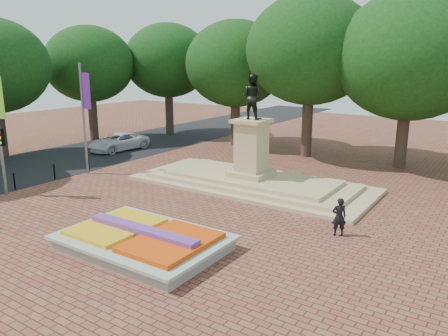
{
  "coord_description": "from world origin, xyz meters",
  "views": [
    {
      "loc": [
        12.38,
        -13.33,
        7.19
      ],
      "look_at": [
        1.25,
        3.3,
        2.2
      ],
      "focal_mm": 35.0,
      "sensor_mm": 36.0,
      "label": 1
    }
  ],
  "objects_px": {
    "van": "(118,142)",
    "pedestrian": "(339,217)",
    "flower_bed": "(143,240)",
    "monument": "(251,171)"
  },
  "relations": [
    {
      "from": "monument",
      "to": "pedestrian",
      "type": "xyz_separation_m",
      "value": [
        6.83,
        -4.42,
        -0.06
      ]
    },
    {
      "from": "flower_bed",
      "to": "pedestrian",
      "type": "height_order",
      "value": "pedestrian"
    },
    {
      "from": "van",
      "to": "pedestrian",
      "type": "distance_m",
      "value": 22.14
    },
    {
      "from": "monument",
      "to": "van",
      "type": "xyz_separation_m",
      "value": [
        -14.09,
        2.82,
        -0.19
      ]
    },
    {
      "from": "pedestrian",
      "to": "flower_bed",
      "type": "bearing_deg",
      "value": 11.07
    },
    {
      "from": "flower_bed",
      "to": "monument",
      "type": "bearing_deg",
      "value": 95.87
    },
    {
      "from": "flower_bed",
      "to": "pedestrian",
      "type": "xyz_separation_m",
      "value": [
        5.81,
        5.58,
        0.45
      ]
    },
    {
      "from": "monument",
      "to": "pedestrian",
      "type": "relative_size",
      "value": 8.5
    },
    {
      "from": "monument",
      "to": "van",
      "type": "distance_m",
      "value": 14.37
    },
    {
      "from": "monument",
      "to": "van",
      "type": "relative_size",
      "value": 2.79
    }
  ]
}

